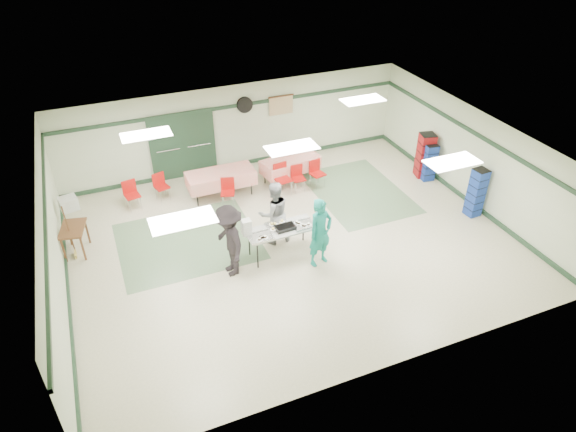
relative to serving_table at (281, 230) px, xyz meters
name	(u,v)px	position (x,y,z in m)	size (l,w,h in m)	color
floor	(291,240)	(0.44, 0.40, -0.71)	(11.00, 11.00, 0.00)	beige
ceiling	(292,147)	(0.44, 0.40, 1.99)	(11.00, 11.00, 0.00)	white
wall_back	(236,127)	(0.44, 4.90, 0.64)	(11.00, 11.00, 0.00)	beige
wall_front	(389,319)	(0.44, -4.10, 0.64)	(11.00, 11.00, 0.00)	beige
wall_left	(52,248)	(-5.06, 0.40, 0.64)	(9.00, 9.00, 0.00)	beige
wall_right	(472,157)	(5.94, 0.40, 0.64)	(9.00, 9.00, 0.00)	beige
trim_back	(235,106)	(0.44, 4.87, 1.34)	(11.00, 0.06, 0.10)	#1F3926
baseboard_back	(238,164)	(0.44, 4.87, -0.65)	(11.00, 0.06, 0.12)	#1F3926
trim_left	(45,221)	(-5.03, 0.40, 1.34)	(9.00, 0.06, 0.10)	#1F3926
baseboard_left	(68,293)	(-5.03, 0.40, -0.65)	(9.00, 0.06, 0.12)	#1F3926
trim_right	(477,134)	(5.91, 0.40, 1.34)	(9.00, 0.06, 0.10)	#1F3926
baseboard_right	(463,197)	(5.91, 0.40, -0.65)	(9.00, 0.06, 0.12)	#1F3926
green_patch_a	(188,241)	(-2.06, 1.40, -0.71)	(3.50, 3.00, 0.01)	slate
green_patch_b	(358,192)	(3.24, 1.90, -0.71)	(2.50, 3.50, 0.01)	slate
double_door_left	(168,148)	(-1.76, 4.84, 0.34)	(0.90, 0.06, 2.10)	gray
double_door_right	(198,143)	(-0.81, 4.84, 0.34)	(0.90, 0.06, 2.10)	gray
door_frame	(183,146)	(-1.29, 4.82, 0.34)	(2.00, 0.03, 2.15)	#1F3926
wall_fan	(245,105)	(0.74, 4.84, 1.34)	(0.50, 0.50, 0.10)	black
scroll_banner	(281,105)	(1.94, 4.84, 1.14)	(0.80, 0.02, 0.60)	tan
serving_table	(281,230)	(0.00, 0.00, 0.00)	(1.74, 0.76, 0.76)	#ABABA6
sheet_tray_right	(303,225)	(0.55, -0.08, 0.06)	(0.56, 0.42, 0.02)	silver
sheet_tray_mid	(278,226)	(-0.04, 0.12, 0.06)	(0.57, 0.43, 0.02)	silver
sheet_tray_left	(260,237)	(-0.60, -0.16, 0.06)	(0.59, 0.45, 0.02)	silver
baking_pan	(285,227)	(0.09, -0.05, 0.09)	(0.49, 0.31, 0.08)	black
foam_box_stack	(246,227)	(-0.86, 0.09, 0.25)	(0.22, 0.20, 0.41)	white
volunteer_teal	(320,233)	(0.73, -0.68, 0.18)	(0.65, 0.43, 1.78)	#138277
volunteer_grey	(274,213)	(0.03, 0.57, 0.14)	(0.83, 0.65, 1.71)	gray
volunteer_dark	(229,241)	(-1.38, -0.22, 0.21)	(1.19, 0.68, 1.84)	black
dining_table_a	(290,164)	(1.62, 3.31, -0.14)	(1.89, 1.09, 0.77)	red
dining_table_b	(221,178)	(-0.58, 3.31, -0.14)	(1.96, 0.88, 0.77)	red
chair_a	(297,175)	(1.61, 2.74, -0.23)	(0.39, 0.39, 0.80)	red
chair_b	(281,175)	(1.11, 2.75, -0.13)	(0.49, 0.49, 0.94)	red
chair_c	(316,171)	(2.23, 2.74, -0.20)	(0.46, 0.46, 0.83)	red
chair_d	(228,189)	(-0.55, 2.74, -0.21)	(0.49, 0.49, 0.82)	red
chair_loose_a	(160,184)	(-2.26, 3.78, -0.23)	(0.46, 0.46, 0.80)	red
chair_loose_b	(131,192)	(-3.12, 3.59, -0.20)	(0.46, 0.46, 0.85)	red
crate_stack_blue_a	(429,162)	(5.59, 1.78, -0.12)	(0.37, 0.37, 1.19)	#193797
crate_stack_red	(425,155)	(5.59, 2.01, 0.00)	(0.44, 0.44, 1.42)	maroon
crate_stack_blue_b	(476,193)	(5.59, -0.39, 0.00)	(0.36, 0.36, 1.42)	#193797
printer_table	(73,231)	(-4.71, 2.00, -0.08)	(0.74, 0.97, 0.74)	brown
office_printer	(69,204)	(-4.71, 2.91, 0.20)	(0.43, 0.38, 0.34)	beige
broom	(69,230)	(-4.79, 1.90, 0.06)	(0.03, 0.03, 1.49)	brown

